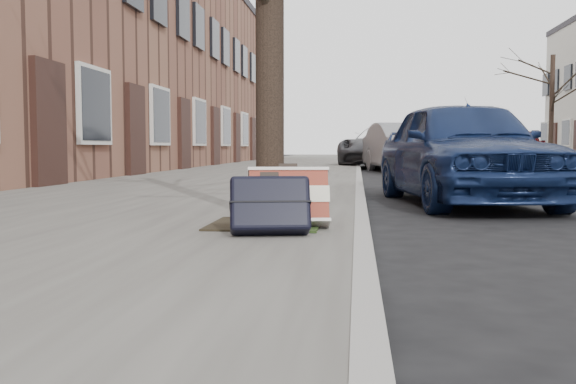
# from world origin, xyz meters

# --- Properties ---
(near_sidewalk) EXTENTS (5.00, 70.00, 0.12)m
(near_sidewalk) POSITION_xyz_m (-3.70, 15.00, 0.06)
(near_sidewalk) COLOR slate
(near_sidewalk) RESTS_ON ground
(house_near) EXTENTS (6.80, 40.00, 7.00)m
(house_near) POSITION_xyz_m (-9.60, 16.00, 3.50)
(house_near) COLOR brown
(house_near) RESTS_ON ground
(dirt_patch) EXTENTS (0.85, 0.85, 0.02)m
(dirt_patch) POSITION_xyz_m (-2.00, 1.20, 0.13)
(dirt_patch) COLOR black
(dirt_patch) RESTS_ON near_sidewalk
(suitcase_red) EXTENTS (0.63, 0.40, 0.45)m
(suitcase_red) POSITION_xyz_m (-1.80, 1.02, 0.35)
(suitcase_red) COLOR maroon
(suitcase_red) RESTS_ON near_sidewalk
(suitcase_navy) EXTENTS (0.60, 0.42, 0.43)m
(suitcase_navy) POSITION_xyz_m (-1.89, 0.63, 0.33)
(suitcase_navy) COLOR black
(suitcase_navy) RESTS_ON near_sidewalk
(car_near_front) EXTENTS (2.16, 4.20, 1.37)m
(car_near_front) POSITION_xyz_m (0.04, 4.68, 0.68)
(car_near_front) COLOR #122149
(car_near_front) RESTS_ON ground
(car_near_mid) EXTENTS (2.39, 4.60, 1.44)m
(car_near_mid) POSITION_xyz_m (0.05, 15.17, 0.72)
(car_near_mid) COLOR #979A9E
(car_near_mid) RESTS_ON ground
(car_near_back) EXTENTS (3.76, 5.80, 1.49)m
(car_near_back) POSITION_xyz_m (-0.28, 19.60, 0.74)
(car_near_back) COLOR #37373B
(car_near_back) RESTS_ON ground
(car_far_back) EXTENTS (3.05, 4.57, 1.45)m
(car_far_back) POSITION_xyz_m (4.87, 21.49, 0.72)
(car_far_back) COLOR maroon
(car_far_back) RESTS_ON ground
(tree_far_c) EXTENTS (0.21, 0.21, 4.64)m
(tree_far_c) POSITION_xyz_m (7.20, 25.70, 2.44)
(tree_far_c) COLOR black
(tree_far_c) RESTS_ON far_sidewalk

